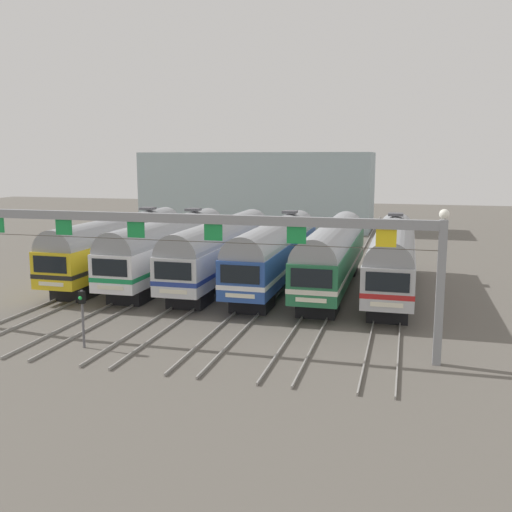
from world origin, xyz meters
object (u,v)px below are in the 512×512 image
at_px(commuter_train_blue, 276,250).
at_px(commuter_train_green, 333,253).
at_px(commuter_train_white, 169,246).
at_px(yard_signal_mast, 82,308).
at_px(commuter_train_yellow, 120,244).
at_px(commuter_train_silver, 221,248).
at_px(catenary_gantry, 174,237).
at_px(commuter_train_stainless, 393,255).

distance_m(commuter_train_blue, commuter_train_green, 4.03).
height_order(commuter_train_white, yard_signal_mast, commuter_train_white).
relative_size(commuter_train_yellow, commuter_train_white, 1.00).
relative_size(commuter_train_silver, commuter_train_green, 1.00).
xyz_separation_m(commuter_train_white, yard_signal_mast, (2.02, -15.43, -0.68)).
height_order(commuter_train_silver, commuter_train_green, same).
relative_size(commuter_train_green, catenary_gantry, 0.71).
distance_m(commuter_train_yellow, catenary_gantry, 17.06).
distance_m(commuter_train_silver, commuter_train_blue, 4.03).
bearing_deg(commuter_train_yellow, commuter_train_white, 0.00).
relative_size(commuter_train_silver, commuter_train_stainless, 1.00).
bearing_deg(commuter_train_yellow, commuter_train_green, -0.02).
relative_size(commuter_train_green, commuter_train_stainless, 1.00).
height_order(commuter_train_yellow, catenary_gantry, catenary_gantry).
xyz_separation_m(commuter_train_white, commuter_train_stainless, (16.13, 0.00, 0.00)).
bearing_deg(commuter_train_white, commuter_train_silver, -0.06).
xyz_separation_m(commuter_train_white, commuter_train_green, (12.10, -0.00, -0.00)).
relative_size(commuter_train_yellow, yard_signal_mast, 6.30).
distance_m(commuter_train_white, catenary_gantry, 15.03).
bearing_deg(commuter_train_yellow, yard_signal_mast, -68.59).
xyz_separation_m(commuter_train_stainless, catenary_gantry, (-10.08, -13.50, 2.65)).
bearing_deg(commuter_train_green, commuter_train_yellow, 179.98).
distance_m(commuter_train_green, yard_signal_mast, 18.44).
relative_size(commuter_train_white, commuter_train_silver, 1.00).
relative_size(commuter_train_yellow, commuter_train_silver, 1.00).
distance_m(commuter_train_green, catenary_gantry, 15.03).
xyz_separation_m(commuter_train_yellow, commuter_train_white, (4.03, 0.00, 0.00)).
bearing_deg(commuter_train_white, commuter_train_stainless, 0.00).
bearing_deg(commuter_train_white, catenary_gantry, -65.86).
bearing_deg(catenary_gantry, yard_signal_mast, -154.44).
xyz_separation_m(commuter_train_yellow, yard_signal_mast, (6.05, -15.43, -0.68)).
xyz_separation_m(commuter_train_silver, yard_signal_mast, (-2.02, -15.42, -0.68)).
bearing_deg(commuter_train_silver, catenary_gantry, -81.50).
height_order(commuter_train_yellow, yard_signal_mast, commuter_train_yellow).
bearing_deg(commuter_train_stainless, catenary_gantry, -126.76).
xyz_separation_m(commuter_train_blue, commuter_train_green, (4.03, -0.00, -0.00)).
distance_m(commuter_train_white, commuter_train_silver, 4.03).
height_order(commuter_train_white, commuter_train_silver, commuter_train_white).
relative_size(commuter_train_yellow, commuter_train_blue, 1.00).
relative_size(commuter_train_blue, commuter_train_stainless, 1.00).
distance_m(commuter_train_silver, yard_signal_mast, 15.57).
relative_size(commuter_train_white, catenary_gantry, 0.71).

